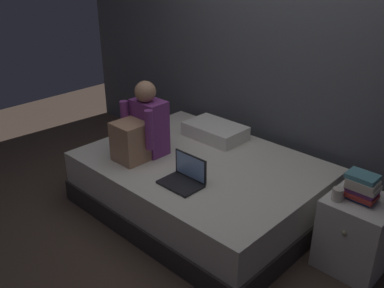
% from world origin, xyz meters
% --- Properties ---
extents(ground_plane, '(8.00, 8.00, 0.00)m').
position_xyz_m(ground_plane, '(0.00, 0.00, 0.00)').
color(ground_plane, '#47382D').
extents(wall_back, '(5.60, 0.10, 2.70)m').
position_xyz_m(wall_back, '(0.00, 1.20, 1.35)').
color(wall_back, '#4C4F54').
rests_on(wall_back, ground_plane).
extents(bed, '(2.00, 1.50, 0.48)m').
position_xyz_m(bed, '(-0.20, 0.30, 0.24)').
color(bed, '#332D2B').
rests_on(bed, ground_plane).
extents(nightstand, '(0.44, 0.46, 0.55)m').
position_xyz_m(nightstand, '(1.10, 0.52, 0.28)').
color(nightstand, beige).
rests_on(nightstand, ground_plane).
extents(person_sitting, '(0.39, 0.44, 0.66)m').
position_xyz_m(person_sitting, '(-0.64, 0.02, 0.73)').
color(person_sitting, '#75337A').
rests_on(person_sitting, bed).
extents(laptop, '(0.32, 0.23, 0.22)m').
position_xyz_m(laptop, '(-0.04, -0.07, 0.53)').
color(laptop, black).
rests_on(laptop, bed).
extents(pillow, '(0.56, 0.36, 0.13)m').
position_xyz_m(pillow, '(-0.44, 0.75, 0.54)').
color(pillow, silver).
rests_on(pillow, bed).
extents(book_stack, '(0.22, 0.16, 0.19)m').
position_xyz_m(book_stack, '(1.08, 0.52, 0.65)').
color(book_stack, '#284C84').
rests_on(book_stack, nightstand).
extents(mug, '(0.08, 0.08, 0.09)m').
position_xyz_m(mug, '(0.97, 0.40, 0.60)').
color(mug, '#BCB2A3').
rests_on(mug, nightstand).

